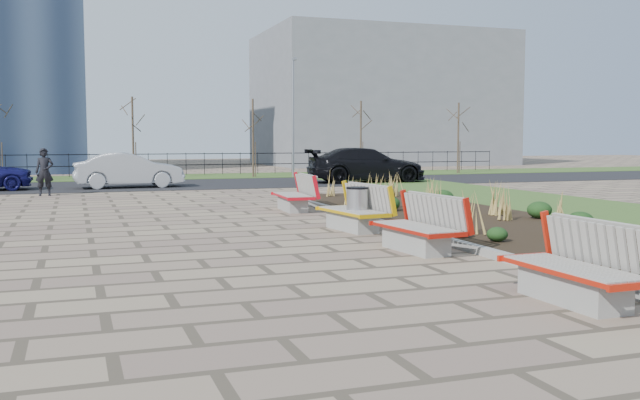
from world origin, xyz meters
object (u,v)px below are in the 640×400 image
object	(u,v)px
bench_d	(292,193)
car_black	(366,165)
litter_bin	(357,209)
car_silver	(129,170)
bench_a	(573,264)
bench_b	(416,224)
pedestrian	(44,172)
bench_c	(352,208)
lamp_east	(293,118)

from	to	relation	value
bench_d	car_black	distance (m)	12.95
litter_bin	car_silver	xyz separation A→B (m)	(-3.76, 15.50, 0.26)
bench_a	bench_b	size ratio (longest dim) A/B	1.00
car_silver	car_black	size ratio (longest dim) A/B	0.80
litter_bin	car_black	distance (m)	16.95
litter_bin	car_black	xyz separation A→B (m)	(6.76, 15.54, 0.33)
pedestrian	car_silver	world-z (taller)	pedestrian
bench_b	car_black	distance (m)	19.82
bench_a	bench_d	world-z (taller)	same
bench_a	litter_bin	xyz separation A→B (m)	(0.11, 7.34, -0.03)
bench_a	car_silver	distance (m)	23.13
litter_bin	pedestrian	distance (m)	14.19
bench_d	litter_bin	xyz separation A→B (m)	(0.11, -4.56, -0.03)
bench_a	car_silver	size ratio (longest dim) A/B	0.49
bench_a	bench_c	xyz separation A→B (m)	(0.00, 7.38, 0.00)
car_black	lamp_east	size ratio (longest dim) A/B	0.90
bench_c	car_black	xyz separation A→B (m)	(6.87, 15.50, 0.31)
car_silver	pedestrian	bearing A→B (deg)	131.88
pedestrian	litter_bin	bearing A→B (deg)	-56.20
bench_d	car_black	size ratio (longest dim) A/B	0.39
bench_c	bench_d	bearing A→B (deg)	83.11
pedestrian	bench_b	bearing A→B (deg)	-61.55
bench_d	pedestrian	xyz separation A→B (m)	(-6.76, 7.86, 0.34)
bench_b	car_silver	size ratio (longest dim) A/B	0.49
bench_b	car_silver	xyz separation A→B (m)	(-3.65, 18.55, 0.23)
car_black	bench_c	bearing A→B (deg)	162.35
lamp_east	bench_b	bearing A→B (deg)	-101.80
bench_a	bench_d	size ratio (longest dim) A/B	1.00
litter_bin	pedestrian	bearing A→B (deg)	118.95
bench_b	lamp_east	size ratio (longest dim) A/B	0.35
bench_d	litter_bin	bearing A→B (deg)	-85.50
lamp_east	bench_a	bearing A→B (deg)	-100.05
bench_c	car_black	world-z (taller)	car_black
litter_bin	lamp_east	size ratio (longest dim) A/B	0.16
pedestrian	bench_c	bearing A→B (deg)	-56.51
bench_a	litter_bin	size ratio (longest dim) A/B	2.22
bench_d	pedestrian	world-z (taller)	pedestrian
bench_d	pedestrian	size ratio (longest dim) A/B	1.24
bench_c	pedestrian	world-z (taller)	pedestrian
bench_a	bench_d	distance (m)	11.90
bench_c	pedestrian	size ratio (longest dim) A/B	1.24
bench_b	bench_c	xyz separation A→B (m)	(0.00, 3.09, 0.00)
car_silver	lamp_east	bearing A→B (deg)	-61.04
lamp_east	pedestrian	bearing A→B (deg)	-144.28
bench_d	litter_bin	size ratio (longest dim) A/B	2.22
bench_a	bench_c	world-z (taller)	same
bench_a	pedestrian	size ratio (longest dim) A/B	1.24
car_black	lamp_east	distance (m)	6.08
litter_bin	car_silver	bearing A→B (deg)	103.64
lamp_east	bench_d	bearing A→B (deg)	-107.04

